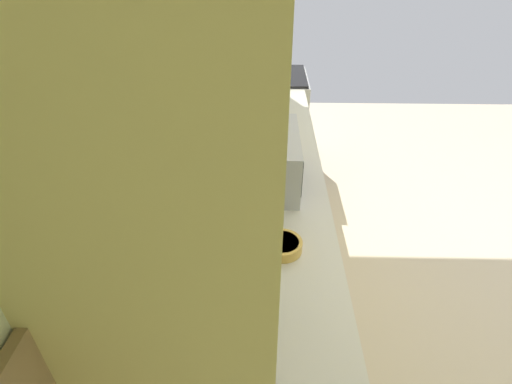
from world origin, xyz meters
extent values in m
plane|color=beige|center=(0.00, 0.00, 0.00)|extent=(6.50, 6.50, 0.00)
cube|color=beige|center=(0.00, 1.68, 1.29)|extent=(4.18, 0.12, 2.58)
cube|color=#E8D977|center=(-0.36, 1.32, 0.43)|extent=(3.30, 0.60, 0.87)
cube|color=beige|center=(-0.36, 1.32, 0.88)|extent=(3.33, 0.63, 0.02)
cube|color=#332819|center=(-0.60, 1.02, 0.43)|extent=(0.01, 0.01, 0.80)
cube|color=#332819|center=(-0.13, 1.02, 0.43)|extent=(0.01, 0.01, 0.80)
cube|color=#332819|center=(0.35, 1.02, 0.43)|extent=(0.01, 0.01, 0.80)
cube|color=#332819|center=(0.82, 1.02, 0.43)|extent=(0.01, 0.01, 0.80)
cube|color=#E4D379|center=(-0.36, 1.46, 1.77)|extent=(2.25, 0.32, 0.64)
cube|color=#B7BABF|center=(1.60, 1.29, 0.44)|extent=(0.60, 0.67, 0.89)
cube|color=black|center=(1.60, 0.95, 0.40)|extent=(0.47, 0.01, 0.49)
cube|color=black|center=(1.60, 1.29, 0.90)|extent=(0.57, 0.63, 0.02)
cube|color=#B7BABF|center=(1.60, 1.60, 0.98)|extent=(0.57, 0.04, 0.18)
cylinder|color=#38383D|center=(1.47, 1.17, 0.91)|extent=(0.11, 0.11, 0.01)
cylinder|color=#38383D|center=(1.73, 1.17, 0.91)|extent=(0.11, 0.11, 0.01)
cylinder|color=#38383D|center=(1.47, 1.41, 0.91)|extent=(0.11, 0.11, 0.01)
cylinder|color=#38383D|center=(1.73, 1.41, 0.91)|extent=(0.11, 0.11, 0.01)
cube|color=#B7BABF|center=(-0.05, 1.34, 1.02)|extent=(0.50, 0.38, 0.26)
cube|color=black|center=(-0.09, 1.15, 1.02)|extent=(0.31, 0.01, 0.18)
cube|color=#2D2D33|center=(0.15, 1.15, 1.02)|extent=(0.09, 0.01, 0.18)
cylinder|color=gold|center=(-0.57, 1.24, 0.91)|extent=(0.16, 0.16, 0.05)
cylinder|color=#F3C14E|center=(-0.57, 1.24, 0.92)|extent=(0.13, 0.13, 0.02)
camera|label=1|loc=(-1.78, 1.32, 2.01)|focal=27.97mm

